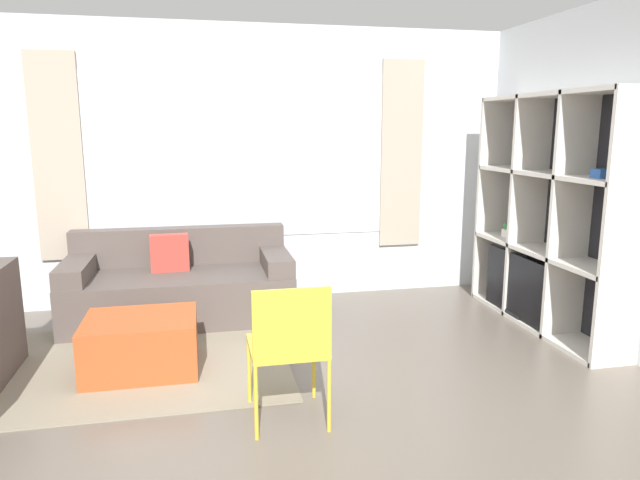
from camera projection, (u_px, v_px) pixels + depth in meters
The scene contains 8 objects.
ground_plane at pixel (289, 461), 3.00m from camera, with size 16.00×16.00×0.00m, color #665B51.
wall_back at pixel (240, 166), 5.62m from camera, with size 6.62×0.11×2.70m.
wall_right at pixel (586, 173), 4.72m from camera, with size 0.07×4.17×2.70m, color silver.
area_rug at pixel (96, 367), 4.16m from camera, with size 2.78×1.70×0.01m, color gray.
shelving_unit at pixel (550, 219), 4.91m from camera, with size 0.38×1.88×2.01m.
couch_main at pixel (181, 287), 5.22m from camera, with size 1.98×0.92×0.79m.
ottoman at pixel (142, 344), 4.08m from camera, with size 0.78×0.63×0.40m.
folding_chair at pixel (289, 341), 3.27m from camera, with size 0.44×0.46×0.86m.
Camera 1 is at (-0.41, -2.69, 1.72)m, focal length 32.00 mm.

